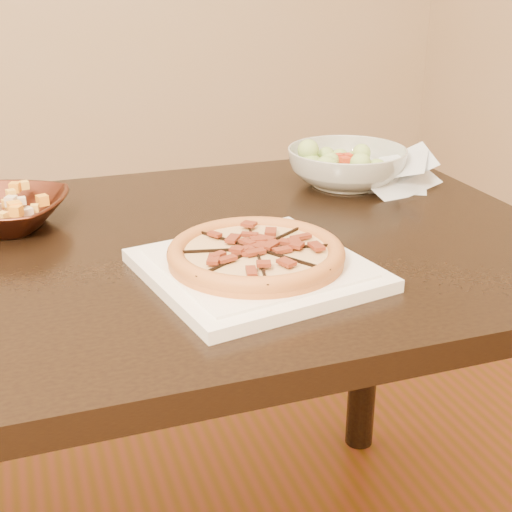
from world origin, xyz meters
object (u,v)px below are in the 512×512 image
(pizza, at_px, (256,253))
(salad_bowl, at_px, (347,167))
(bronze_bowl, at_px, (1,213))
(dining_table, at_px, (165,310))
(plate, at_px, (256,269))

(pizza, relative_size, salad_bowl, 1.07)
(pizza, distance_m, bronze_bowl, 0.46)
(dining_table, xyz_separation_m, bronze_bowl, (-0.23, 0.16, 0.14))
(plate, relative_size, pizza, 1.36)
(pizza, bearing_deg, salad_bowl, 48.39)
(plate, bearing_deg, pizza, 105.92)
(plate, bearing_deg, bronze_bowl, 135.60)
(plate, xyz_separation_m, pizza, (-0.00, 0.00, 0.02))
(dining_table, xyz_separation_m, pizza, (0.10, -0.16, 0.15))
(bronze_bowl, height_order, salad_bowl, salad_bowl)
(dining_table, bearing_deg, salad_bowl, 24.90)
(dining_table, relative_size, bronze_bowl, 6.06)
(bronze_bowl, bearing_deg, plate, -44.40)
(pizza, height_order, bronze_bowl, bronze_bowl)
(dining_table, xyz_separation_m, salad_bowl, (0.41, 0.19, 0.15))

